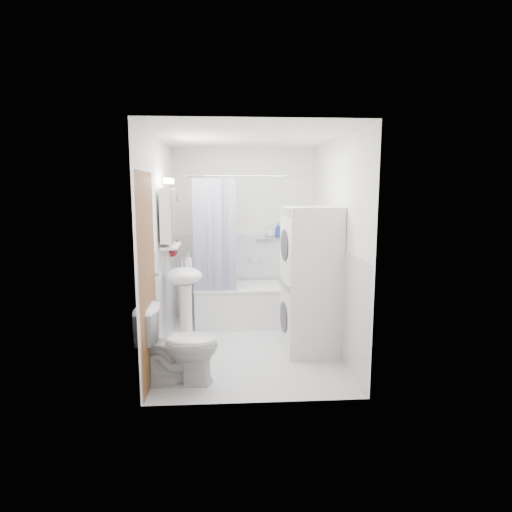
{
  "coord_description": "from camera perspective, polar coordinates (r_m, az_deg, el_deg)",
  "views": [
    {
      "loc": [
        -0.24,
        -4.77,
        1.84
      ],
      "look_at": [
        0.08,
        0.15,
        1.07
      ],
      "focal_mm": 30.0,
      "sensor_mm": 36.0,
      "label": 1
    }
  ],
  "objects": [
    {
      "name": "shelf",
      "position": [
        4.96,
        -11.27,
        1.32
      ],
      "size": [
        0.18,
        0.54,
        0.02
      ],
      "primitive_type": "cube",
      "color": "silver",
      "rests_on": "room_walls"
    },
    {
      "name": "room_walls",
      "position": [
        4.79,
        -0.89,
        4.68
      ],
      "size": [
        2.6,
        2.6,
        2.6
      ],
      "color": "white",
      "rests_on": "ground"
    },
    {
      "name": "soap_pump",
      "position": [
        5.12,
        -8.97,
        -1.21
      ],
      "size": [
        0.08,
        0.17,
        0.08
      ],
      "primitive_type": "imported",
      "color": "gray",
      "rests_on": "sink"
    },
    {
      "name": "sink",
      "position": [
        5.04,
        -9.55,
        -4.26
      ],
      "size": [
        0.44,
        0.37,
        1.04
      ],
      "color": "white",
      "rests_on": "ground"
    },
    {
      "name": "medicine_cabinet",
      "position": [
        4.93,
        -11.57,
        5.53
      ],
      "size": [
        0.13,
        0.5,
        0.71
      ],
      "color": "white",
      "rests_on": "room_walls"
    },
    {
      "name": "shampoo_b",
      "position": [
        6.09,
        2.96,
        2.87
      ],
      "size": [
        0.08,
        0.21,
        0.08
      ],
      "primitive_type": "imported",
      "color": "navy",
      "rests_on": "shower_caddy"
    },
    {
      "name": "washer_dryer",
      "position": [
        4.84,
        7.24,
        -3.26
      ],
      "size": [
        0.63,
        0.62,
        1.65
      ],
      "rotation": [
        0.0,
        0.0,
        0.07
      ],
      "color": "white",
      "rests_on": "ground"
    },
    {
      "name": "door",
      "position": [
        4.37,
        -13.08,
        -2.43
      ],
      "size": [
        0.05,
        2.0,
        2.0
      ],
      "color": "brown",
      "rests_on": "ground"
    },
    {
      "name": "tub_spout",
      "position": [
        6.12,
        0.57,
        -0.29
      ],
      "size": [
        0.04,
        0.12,
        0.04
      ],
      "primitive_type": "cylinder",
      "rotation": [
        1.57,
        0.0,
        0.0
      ],
      "color": "silver",
      "rests_on": "room_walls"
    },
    {
      "name": "shampoo_a",
      "position": [
        6.07,
        1.84,
        3.1
      ],
      "size": [
        0.13,
        0.17,
        0.13
      ],
      "primitive_type": "imported",
      "color": "gray",
      "rests_on": "shower_caddy"
    },
    {
      "name": "floor",
      "position": [
        5.12,
        -0.85,
        -12.15
      ],
      "size": [
        2.6,
        2.6,
        0.0
      ],
      "primitive_type": "plane",
      "color": "silver",
      "rests_on": "ground"
    },
    {
      "name": "bathtub",
      "position": [
        5.9,
        -1.14,
        -6.23
      ],
      "size": [
        1.42,
        0.67,
        0.54
      ],
      "color": "white",
      "rests_on": "ground"
    },
    {
      "name": "curtain_rod",
      "position": [
        5.43,
        -1.07,
        10.6
      ],
      "size": [
        1.6,
        0.02,
        0.02
      ],
      "primitive_type": "cylinder",
      "rotation": [
        0.0,
        1.57,
        0.0
      ],
      "color": "silver",
      "rests_on": "room_walls"
    },
    {
      "name": "shelf_bottle",
      "position": [
        4.81,
        -11.52,
        1.64
      ],
      "size": [
        0.07,
        0.18,
        0.07
      ],
      "primitive_type": "imported",
      "color": "gray",
      "rests_on": "shelf"
    },
    {
      "name": "towel",
      "position": [
        5.59,
        -10.96,
        4.15
      ],
      "size": [
        0.07,
        0.32,
        0.77
      ],
      "color": "maroon",
      "rests_on": "room_walls"
    },
    {
      "name": "shower_caddy",
      "position": [
        6.07,
        1.05,
        2.39
      ],
      "size": [
        0.22,
        0.06,
        0.02
      ],
      "primitive_type": "cube",
      "color": "silver",
      "rests_on": "room_walls"
    },
    {
      "name": "shower_curtain",
      "position": [
        5.45,
        -5.49,
        2.65
      ],
      "size": [
        0.55,
        0.02,
        1.45
      ],
      "color": "#19164D",
      "rests_on": "curtain_rod"
    },
    {
      "name": "shelf_cup",
      "position": [
        5.07,
        -11.12,
        2.2
      ],
      "size": [
        0.1,
        0.09,
        0.1
      ],
      "primitive_type": "imported",
      "color": "gray",
      "rests_on": "shelf"
    },
    {
      "name": "toilet",
      "position": [
        4.22,
        -10.29,
        -11.59
      ],
      "size": [
        0.78,
        0.45,
        0.75
      ],
      "primitive_type": "imported",
      "rotation": [
        0.0,
        0.0,
        1.53
      ],
      "color": "white",
      "rests_on": "ground"
    },
    {
      "name": "wainscot",
      "position": [
        5.22,
        -1.03,
        -4.83
      ],
      "size": [
        1.98,
        2.58,
        2.58
      ],
      "color": "white",
      "rests_on": "ground"
    }
  ]
}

